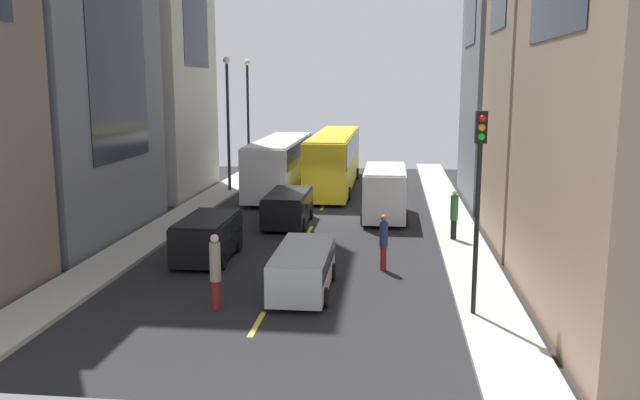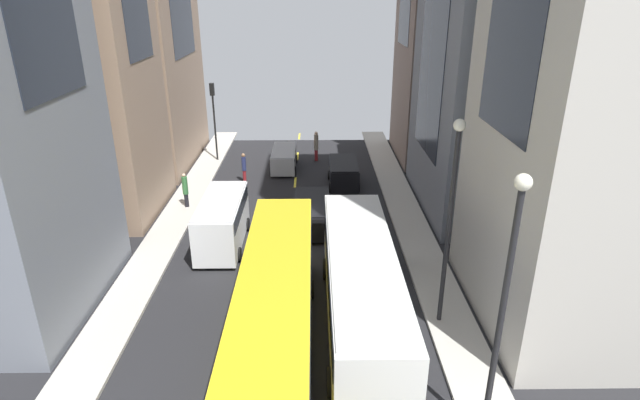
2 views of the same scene
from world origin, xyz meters
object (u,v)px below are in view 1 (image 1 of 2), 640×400
Objects in this scene: pedestrian_walking_far at (384,240)px; pedestrian_waiting_curb at (454,213)px; traffic_light_near_corner at (479,175)px; streetcar_yellow at (334,156)px; car_black_0 at (207,235)px; car_silver_2 at (303,266)px; pedestrian_crossing_mid at (215,269)px; car_black_1 at (288,206)px; city_bus_white at (281,161)px; delivery_van_white at (385,189)px.

pedestrian_walking_far is 5.47m from pedestrian_waiting_curb.
traffic_light_near_corner is (-0.25, -9.31, 2.96)m from pedestrian_waiting_curb.
streetcar_yellow is 19.05m from pedestrian_walking_far.
traffic_light_near_corner is at bearing -141.28° from pedestrian_waiting_curb.
car_silver_2 is (4.22, -3.59, -0.10)m from car_black_0.
traffic_light_near_corner is at bearing -75.31° from streetcar_yellow.
pedestrian_walking_far is (6.82, -0.73, 0.16)m from car_black_0.
car_silver_2 is at bearing 160.74° from traffic_light_near_corner.
car_black_1 is at bearing -102.77° from pedestrian_crossing_mid.
pedestrian_crossing_mid is (-1.56, -23.47, -0.86)m from streetcar_yellow.
pedestrian_waiting_curb reaches higher than car_black_0.
car_silver_2 is 3.87m from pedestrian_walking_far.
city_bus_white is at bearing -97.04° from pedestrian_crossing_mid.
delivery_van_white reaches higher than pedestrian_walking_far.
streetcar_yellow is 2.51× the size of delivery_van_white.
streetcar_yellow is 6.74× the size of pedestrian_walking_far.
delivery_van_white reaches higher than pedestrian_crossing_mid.
city_bus_white is 2.64× the size of car_silver_2.
car_silver_2 is 2.13× the size of pedestrian_walking_far.
delivery_van_white reaches higher than car_silver_2.
traffic_light_near_corner reaches higher than pedestrian_crossing_mid.
traffic_light_near_corner is at bearing 61.83° from pedestrian_walking_far.
pedestrian_crossing_mid is 8.26m from traffic_light_near_corner.
car_black_0 is at bearing 151.92° from pedestrian_waiting_curb.
city_bus_white is at bearing 101.71° from car_silver_2.
streetcar_yellow is at bearing 92.26° from car_silver_2.
delivery_van_white is 2.63× the size of pedestrian_waiting_curb.
pedestrian_walking_far is 6.25m from traffic_light_near_corner.
city_bus_white is 15.28m from pedestrian_waiting_curb.
pedestrian_waiting_curb is 0.36× the size of traffic_light_near_corner.
pedestrian_waiting_curb is at bearing -57.87° from delivery_van_white.
car_silver_2 is 1.91× the size of pedestrian_crossing_mid.
car_silver_2 is (2.11, -10.19, -0.06)m from car_black_1.
traffic_light_near_corner is (9.51, -5.44, 3.25)m from car_black_0.
car_black_0 reaches higher than car_silver_2.
delivery_van_white reaches higher than car_black_1.
car_black_1 is 12.11m from pedestrian_crossing_mid.
traffic_light_near_corner is (7.40, -12.04, 3.30)m from car_black_1.
pedestrian_crossing_mid reaches higher than car_silver_2.
pedestrian_walking_far is 6.91m from pedestrian_crossing_mid.
delivery_van_white is (3.38, -9.30, -0.61)m from streetcar_yellow.
city_bus_white is at bearing -126.13° from pedestrian_walking_far.
delivery_van_white is at bearing 78.36° from car_silver_2.
pedestrian_crossing_mid is (1.60, -21.27, -0.74)m from city_bus_white.
pedestrian_waiting_curb is at bearing 179.39° from pedestrian_walking_far.
streetcar_yellow reaches higher than pedestrian_walking_far.
city_bus_white is 3.86m from streetcar_yellow.
delivery_van_white is 1.37× the size of car_black_0.
pedestrian_crossing_mid is 0.40× the size of traffic_light_near_corner.
car_black_1 reaches higher than car_silver_2.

